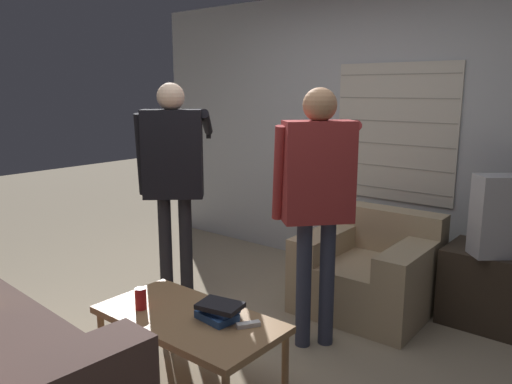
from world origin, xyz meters
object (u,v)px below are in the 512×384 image
Objects in this scene: soda_can at (141,299)px; book_stack at (219,311)px; person_right_standing at (317,186)px; armchair_beige at (370,271)px; spare_remote at (248,325)px; person_left_standing at (173,167)px; coffee_table at (189,323)px.

book_stack is at bearing 22.70° from soda_can.
armchair_beige is at bearing 39.50° from person_right_standing.
person_right_standing reaches higher than spare_remote.
soda_can is (-0.56, -0.98, -0.58)m from person_right_standing.
armchair_beige is 7.19× the size of spare_remote.
book_stack is (-0.11, -0.80, -0.59)m from person_right_standing.
person_left_standing is 1.19m from soda_can.
coffee_table is at bearing 21.17° from soda_can.
soda_can reaches higher than spare_remote.
book_stack is 0.19m from spare_remote.
coffee_table is 1.14m from person_right_standing.
coffee_table is 1.35m from person_left_standing.
coffee_table is at bearing -155.84° from person_right_standing.
book_stack is at bearing 83.71° from armchair_beige.
soda_can is at bearing -158.83° from coffee_table.
soda_can is at bearing -128.13° from spare_remote.
soda_can is 0.66m from spare_remote.
armchair_beige is at bearing 71.39° from soda_can.
spare_remote is (0.34, 0.11, 0.05)m from coffee_table.
person_left_standing is 13.17× the size of spare_remote.
person_right_standing reaches higher than armchair_beige.
coffee_table is at bearing -80.28° from person_left_standing.
coffee_table is 4.08× the size of book_stack.
coffee_table is 0.62× the size of person_left_standing.
person_right_standing is at bearing 60.59° from soda_can.
soda_can is (-0.44, -0.18, 0.01)m from book_stack.
book_stack is at bearing -136.42° from spare_remote.
person_right_standing is 12.91× the size of spare_remote.
spare_remote is (0.62, 0.22, -0.05)m from soda_can.
soda_can is at bearing -167.78° from person_right_standing.
person_left_standing is 1.02× the size of person_right_standing.
armchair_beige is at bearing -4.61° from person_left_standing.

